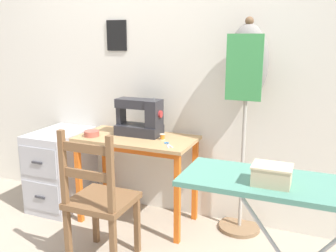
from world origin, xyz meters
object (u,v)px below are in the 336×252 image
sewing_machine (141,118)px  thread_spool_near_machine (162,137)px  storage_box (272,175)px  dress_form (247,79)px  wooden_chair (100,201)px  scissors (168,144)px  fabric_bowl (92,133)px  ironing_board (301,194)px  filing_cabinet (61,169)px

sewing_machine → thread_spool_near_machine: 0.24m
thread_spool_near_machine → storage_box: storage_box is taller
sewing_machine → dress_form: 0.87m
wooden_chair → dress_form: size_ratio=0.58×
scissors → dress_form: (0.50, 0.27, 0.47)m
scissors → thread_spool_near_machine: thread_spool_near_machine is taller
sewing_machine → storage_box: sewing_machine is taller
sewing_machine → fabric_bowl: (-0.35, -0.18, -0.11)m
fabric_bowl → thread_spool_near_machine: (0.55, 0.12, -0.00)m
thread_spool_near_machine → ironing_board: size_ratio=0.04×
sewing_machine → ironing_board: bearing=-37.6°
dress_form → ironing_board: size_ratio=1.52×
filing_cabinet → storage_box: bearing=-26.6°
scissors → wooden_chair: size_ratio=0.14×
wooden_chair → filing_cabinet: bearing=142.6°
storage_box → scissors: bearing=134.5°
sewing_machine → scissors: size_ratio=2.85×
wooden_chair → scissors: bearing=62.5°
fabric_bowl → thread_spool_near_machine: size_ratio=2.76×
ironing_board → dress_form: bearing=113.3°
dress_form → thread_spool_near_machine: bearing=-164.5°
sewing_machine → thread_spool_near_machine: size_ratio=8.66×
ironing_board → wooden_chair: bearing=166.7°
sewing_machine → filing_cabinet: (-0.77, -0.07, -0.51)m
dress_form → sewing_machine: bearing=-172.3°
thread_spool_near_machine → storage_box: bearing=-46.1°
scissors → filing_cabinet: 1.13m
scissors → storage_box: bearing=-45.5°
sewing_machine → storage_box: size_ratio=2.23×
scissors → ironing_board: 1.26m
filing_cabinet → ironing_board: 2.26m
sewing_machine → wooden_chair: sewing_machine is taller
scissors → fabric_bowl: bearing=-178.6°
storage_box → ironing_board: bearing=23.6°
thread_spool_near_machine → filing_cabinet: size_ratio=0.06×
filing_cabinet → dress_form: 1.78m
sewing_machine → fabric_bowl: bearing=-152.8°
sewing_machine → filing_cabinet: 0.92m
scissors → ironing_board: ironing_board is taller
wooden_chair → filing_cabinet: wooden_chair is taller
fabric_bowl → thread_spool_near_machine: bearing=12.7°
thread_spool_near_machine → sewing_machine: bearing=164.8°
wooden_chair → storage_box: storage_box is taller
thread_spool_near_machine → filing_cabinet: bearing=-179.1°
sewing_machine → ironing_board: sewing_machine is taller
thread_spool_near_machine → ironing_board: 1.39m
wooden_chair → dress_form: 1.32m
sewing_machine → storage_box: (1.13, -1.02, 0.06)m
scissors → thread_spool_near_machine: (-0.09, 0.11, 0.02)m
fabric_bowl → scissors: (0.64, 0.02, -0.02)m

